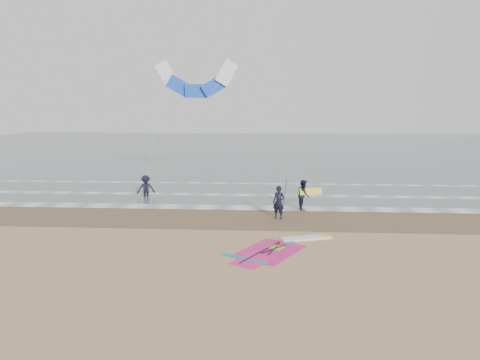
# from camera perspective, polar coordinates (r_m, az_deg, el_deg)

# --- Properties ---
(ground) EXTENTS (120.00, 120.00, 0.00)m
(ground) POSITION_cam_1_polar(r_m,az_deg,el_deg) (17.16, 5.42, -10.09)
(ground) COLOR tan
(ground) RESTS_ON ground
(sea_water) EXTENTS (120.00, 80.00, 0.02)m
(sea_water) POSITION_cam_1_polar(r_m,az_deg,el_deg) (64.42, 4.16, 4.31)
(sea_water) COLOR #47605E
(sea_water) RESTS_ON ground
(wet_sand_band) EXTENTS (120.00, 5.00, 0.01)m
(wet_sand_band) POSITION_cam_1_polar(r_m,az_deg,el_deg) (22.90, 4.97, -5.07)
(wet_sand_band) COLOR brown
(wet_sand_band) RESTS_ON ground
(foam_waterline) EXTENTS (120.00, 9.15, 0.02)m
(foam_waterline) POSITION_cam_1_polar(r_m,az_deg,el_deg) (27.22, 4.77, -2.68)
(foam_waterline) COLOR white
(foam_waterline) RESTS_ON ground
(windsurf_rig) EXTENTS (4.76, 4.50, 0.11)m
(windsurf_rig) POSITION_cam_1_polar(r_m,az_deg,el_deg) (18.10, 5.47, -8.94)
(windsurf_rig) COLOR white
(windsurf_rig) RESTS_ON ground
(person_standing) EXTENTS (0.75, 0.63, 1.76)m
(person_standing) POSITION_cam_1_polar(r_m,az_deg,el_deg) (22.58, 5.18, -3.00)
(person_standing) COLOR black
(person_standing) RESTS_ON ground
(person_walking) EXTENTS (0.68, 0.87, 1.75)m
(person_walking) POSITION_cam_1_polar(r_m,az_deg,el_deg) (24.73, 8.46, -1.99)
(person_walking) COLOR black
(person_walking) RESTS_ON ground
(person_wading) EXTENTS (1.30, 0.94, 1.81)m
(person_wading) POSITION_cam_1_polar(r_m,az_deg,el_deg) (28.66, -12.46, -0.48)
(person_wading) COLOR black
(person_wading) RESTS_ON ground
(held_pole) EXTENTS (0.17, 0.86, 1.82)m
(held_pole) POSITION_cam_1_polar(r_m,az_deg,el_deg) (22.51, 5.96, -1.98)
(held_pole) COLOR black
(held_pole) RESTS_ON ground
(carried_kiteboard) EXTENTS (1.30, 0.51, 0.39)m
(carried_kiteboard) POSITION_cam_1_polar(r_m,az_deg,el_deg) (24.62, 9.42, -1.51)
(carried_kiteboard) COLOR yellow
(carried_kiteboard) RESTS_ON ground
(surf_kite) EXTENTS (5.96, 3.95, 8.00)m
(surf_kite) POSITION_cam_1_polar(r_m,az_deg,el_deg) (31.25, -5.83, 12.85)
(surf_kite) COLOR white
(surf_kite) RESTS_ON ground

